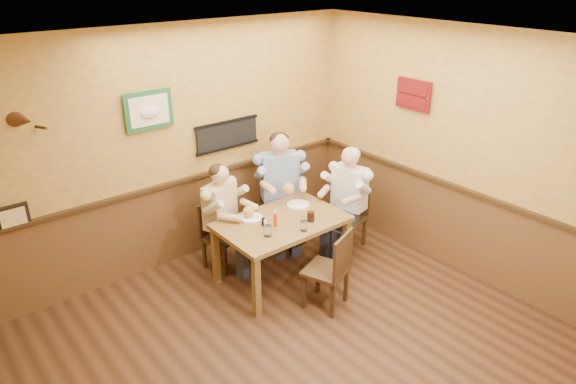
% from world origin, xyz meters
% --- Properties ---
extents(room, '(5.02, 5.03, 2.81)m').
position_xyz_m(room, '(0.14, 0.17, 1.69)').
color(room, '#331D0F').
rests_on(room, ground).
extents(dining_table, '(1.40, 0.90, 0.75)m').
position_xyz_m(dining_table, '(0.72, 1.34, 0.66)').
color(dining_table, brown).
rests_on(dining_table, ground).
extents(chair_back_left, '(0.49, 0.49, 0.83)m').
position_xyz_m(chair_back_left, '(0.33, 1.99, 0.41)').
color(chair_back_left, '#3E2913').
rests_on(chair_back_left, ground).
extents(chair_back_right, '(0.57, 0.57, 0.94)m').
position_xyz_m(chair_back_right, '(1.24, 2.05, 0.47)').
color(chair_back_right, '#3E2913').
rests_on(chair_back_right, ground).
extents(chair_right_end, '(0.47, 0.47, 0.85)m').
position_xyz_m(chair_right_end, '(1.82, 1.38, 0.42)').
color(chair_right_end, '#3E2913').
rests_on(chair_right_end, ground).
extents(chair_near_side, '(0.53, 0.53, 0.89)m').
position_xyz_m(chair_near_side, '(0.76, 0.65, 0.45)').
color(chair_near_side, '#3E2913').
rests_on(chair_near_side, ground).
extents(diner_tan_shirt, '(0.70, 0.70, 1.18)m').
position_xyz_m(diner_tan_shirt, '(0.33, 1.99, 0.59)').
color(diner_tan_shirt, beige).
rests_on(diner_tan_shirt, ground).
extents(diner_blue_polo, '(0.82, 0.82, 1.34)m').
position_xyz_m(diner_blue_polo, '(1.24, 2.05, 0.67)').
color(diner_blue_polo, '#7B93B8').
rests_on(diner_blue_polo, ground).
extents(diner_white_elder, '(0.68, 0.68, 1.21)m').
position_xyz_m(diner_white_elder, '(1.82, 1.38, 0.61)').
color(diner_white_elder, silver).
rests_on(diner_white_elder, ground).
extents(water_glass_left, '(0.09, 0.09, 0.12)m').
position_xyz_m(water_glass_left, '(0.39, 1.16, 0.81)').
color(water_glass_left, white).
rests_on(water_glass_left, dining_table).
extents(water_glass_mid, '(0.10, 0.10, 0.11)m').
position_xyz_m(water_glass_mid, '(0.76, 1.01, 0.81)').
color(water_glass_mid, white).
rests_on(water_glass_mid, dining_table).
extents(cola_tumbler, '(0.11, 0.11, 0.11)m').
position_xyz_m(cola_tumbler, '(0.96, 1.13, 0.80)').
color(cola_tumbler, black).
rests_on(cola_tumbler, dining_table).
extents(hot_sauce_bottle, '(0.05, 0.05, 0.17)m').
position_xyz_m(hot_sauce_bottle, '(0.58, 1.28, 0.84)').
color(hot_sauce_bottle, '#B93113').
rests_on(hot_sauce_bottle, dining_table).
extents(salt_shaker, '(0.03, 0.03, 0.08)m').
position_xyz_m(salt_shaker, '(0.48, 1.33, 0.79)').
color(salt_shaker, white).
rests_on(salt_shaker, dining_table).
extents(pepper_shaker, '(0.04, 0.04, 0.09)m').
position_xyz_m(pepper_shaker, '(0.49, 1.37, 0.80)').
color(pepper_shaker, black).
rests_on(pepper_shaker, dining_table).
extents(plate_far_left, '(0.27, 0.27, 0.02)m').
position_xyz_m(plate_far_left, '(0.48, 1.59, 0.76)').
color(plate_far_left, white).
rests_on(plate_far_left, dining_table).
extents(plate_far_right, '(0.34, 0.34, 0.02)m').
position_xyz_m(plate_far_right, '(1.10, 1.51, 0.76)').
color(plate_far_right, white).
rests_on(plate_far_right, dining_table).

